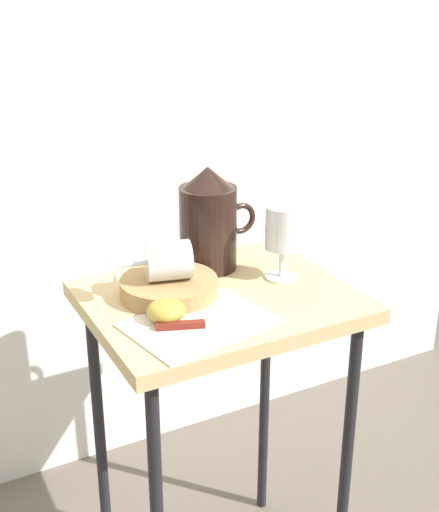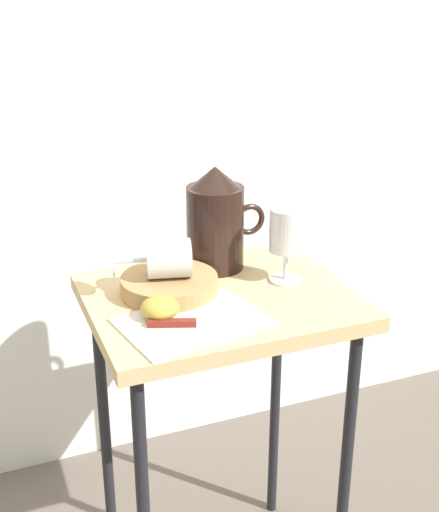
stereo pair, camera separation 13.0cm
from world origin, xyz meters
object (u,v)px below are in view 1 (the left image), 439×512
object	(u,v)px
wine_glass_tipped_near	(166,261)
apple_half_left	(166,311)
basket_tray	(169,287)
table	(219,336)
pitcher	(209,227)
knife	(198,325)
wine_glass_upright	(282,232)

from	to	relation	value
wine_glass_tipped_near	apple_half_left	size ratio (longest dim) A/B	2.31
basket_tray	table	bearing A→B (deg)	-24.77
table	pitcher	size ratio (longest dim) A/B	3.37
apple_half_left	knife	bearing A→B (deg)	-51.66
wine_glass_upright	wine_glass_tipped_near	world-z (taller)	wine_glass_upright
table	basket_tray	distance (m)	0.15
wine_glass_tipped_near	apple_half_left	distance (m)	0.12
wine_glass_upright	basket_tray	bearing A→B (deg)	172.70
table	knife	size ratio (longest dim) A/B	3.60
wine_glass_tipped_near	apple_half_left	world-z (taller)	wine_glass_tipped_near
apple_half_left	knife	size ratio (longest dim) A/B	0.34
table	apple_half_left	size ratio (longest dim) A/B	10.56
wine_glass_tipped_near	knife	bearing A→B (deg)	-92.06
basket_tray	wine_glass_tipped_near	size ratio (longest dim) A/B	1.17
basket_tray	wine_glass_tipped_near	bearing A→B (deg)	169.92
basket_tray	apple_half_left	bearing A→B (deg)	-116.30
pitcher	wine_glass_upright	size ratio (longest dim) A/B	1.42
apple_half_left	table	bearing A→B (deg)	22.99
wine_glass_tipped_near	table	bearing A→B (deg)	-24.14
wine_glass_upright	wine_glass_tipped_near	distance (m)	0.24
basket_tray	wine_glass_upright	distance (m)	0.25
table	basket_tray	world-z (taller)	basket_tray
apple_half_left	wine_glass_tipped_near	bearing A→B (deg)	65.92
basket_tray	knife	world-z (taller)	basket_tray
wine_glass_upright	knife	xyz separation A→B (m)	(-0.24, -0.12, -0.09)
wine_glass_upright	apple_half_left	size ratio (longest dim) A/B	2.20
wine_glass_tipped_near	knife	xyz separation A→B (m)	(-0.01, -0.15, -0.06)
apple_half_left	wine_glass_upright	bearing A→B (deg)	13.63
basket_tray	apple_half_left	world-z (taller)	apple_half_left
pitcher	apple_half_left	bearing A→B (deg)	-133.72
table	pitcher	bearing A→B (deg)	71.91
basket_tray	wine_glass_tipped_near	distance (m)	0.06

